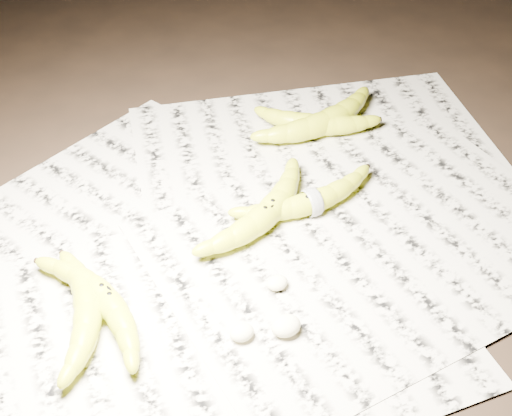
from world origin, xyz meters
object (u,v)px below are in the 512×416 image
banana_left_a (105,297)px  banana_upper_a (325,120)px  banana_left_b (87,309)px  banana_center (268,211)px  banana_upper_b (315,122)px  banana_taped (312,200)px

banana_left_a → banana_upper_a: size_ratio=0.95×
banana_left_b → banana_center: bearing=-61.9°
banana_upper_a → banana_upper_b: (-0.02, 0.00, -0.00)m
banana_left_b → banana_taped: size_ratio=0.89×
banana_left_b → banana_left_a: bearing=-55.0°
banana_taped → banana_upper_a: bearing=54.0°
banana_left_a → banana_center: (0.24, 0.04, 0.00)m
banana_left_a → banana_center: bearing=-92.0°
banana_left_b → banana_upper_a: 0.49m
banana_center → banana_taped: (0.07, -0.01, -0.00)m
banana_taped → banana_upper_b: 0.19m
banana_left_a → banana_taped: bearing=-95.3°
banana_left_a → banana_upper_a: (0.43, 0.19, 0.00)m
banana_left_a → banana_left_b: bearing=95.6°
banana_left_b → banana_upper_a: (0.45, 0.19, 0.00)m
banana_center → banana_upper_a: banana_upper_a is taller
banana_taped → banana_upper_a: (0.12, 0.15, 0.00)m
banana_center → banana_upper_a: 0.23m
banana_left_a → banana_center: size_ratio=0.94×
banana_taped → banana_upper_b: size_ratio=1.15×
banana_upper_b → banana_center: bearing=-101.3°
banana_center → banana_left_a: bearing=163.1°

